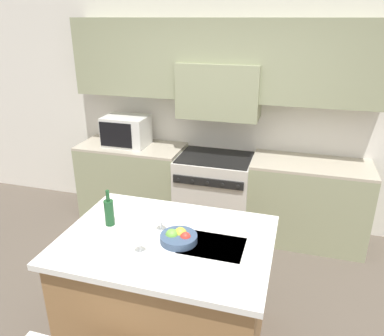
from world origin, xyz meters
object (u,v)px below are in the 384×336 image
at_px(wine_glass_near, 139,233).
at_px(wine_glass_far, 161,213).
at_px(wine_bottle, 109,212).
at_px(microwave, 126,131).
at_px(range_stove, 214,193).
at_px(fruit_bowl, 178,237).

xyz_separation_m(wine_glass_near, wine_glass_far, (0.04, 0.30, 0.00)).
height_order(wine_bottle, wine_glass_near, wine_bottle).
height_order(microwave, wine_glass_near, microwave).
bearing_deg(microwave, range_stove, -0.96).
distance_m(range_stove, microwave, 1.30).
relative_size(range_stove, wine_glass_near, 4.20).
distance_m(wine_glass_near, wine_glass_far, 0.31).
relative_size(microwave, fruit_bowl, 1.97).
xyz_separation_m(range_stove, wine_bottle, (-0.42, -1.72, 0.58)).
bearing_deg(wine_glass_near, wine_bottle, 143.37).
height_order(wine_bottle, fruit_bowl, wine_bottle).
xyz_separation_m(wine_glass_far, fruit_bowl, (0.17, -0.10, -0.12)).
bearing_deg(microwave, wine_bottle, -68.40).
bearing_deg(fruit_bowl, wine_glass_far, 149.19).
bearing_deg(wine_glass_near, fruit_bowl, 45.03).
relative_size(microwave, wine_glass_near, 2.38).
bearing_deg(wine_glass_far, fruit_bowl, -30.81).
bearing_deg(range_stove, microwave, 179.04).
height_order(wine_glass_near, fruit_bowl, wine_glass_near).
bearing_deg(wine_bottle, range_stove, 76.21).
bearing_deg(wine_bottle, wine_glass_far, 4.06).
xyz_separation_m(microwave, wine_glass_near, (1.06, -2.01, -0.05)).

